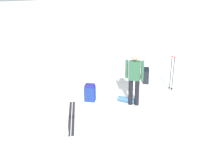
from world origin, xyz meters
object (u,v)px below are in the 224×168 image
at_px(ski_pair_near, 72,117).
at_px(backpack_large_dark, 90,93).
at_px(thermos_bottle, 67,131).
at_px(skier_standing, 134,77).
at_px(backpack_bright, 146,76).
at_px(sleeping_mat_rolled, 126,100).
at_px(ski_poles_planted_near, 172,71).

distance_m(ski_pair_near, backpack_large_dark, 1.24).
height_order(backpack_large_dark, thermos_bottle, backpack_large_dark).
relative_size(skier_standing, backpack_large_dark, 2.95).
height_order(backpack_bright, sleeping_mat_rolled, backpack_bright).
height_order(ski_pair_near, backpack_bright, backpack_bright).
xyz_separation_m(skier_standing, ski_pair_near, (0.06, -2.05, -0.94)).
distance_m(ski_pair_near, backpack_bright, 3.70).
xyz_separation_m(ski_pair_near, sleeping_mat_rolled, (-0.29, 1.91, 0.08)).
bearing_deg(thermos_bottle, backpack_large_dark, 145.73).
xyz_separation_m(ski_pair_near, ski_poles_planted_near, (-0.61, 3.83, 0.69)).
relative_size(backpack_bright, ski_poles_planted_near, 0.46).
height_order(backpack_bright, thermos_bottle, backpack_bright).
bearing_deg(skier_standing, backpack_bright, 139.17).
relative_size(skier_standing, ski_pair_near, 0.87).
bearing_deg(sleeping_mat_rolled, thermos_bottle, -62.27).
bearing_deg(ski_pair_near, thermos_bottle, -20.96).
height_order(ski_pair_near, ski_poles_planted_near, ski_poles_planted_near).
distance_m(backpack_bright, thermos_bottle, 4.43).
relative_size(ski_pair_near, ski_poles_planted_near, 1.56).
bearing_deg(skier_standing, sleeping_mat_rolled, -148.34).
height_order(skier_standing, thermos_bottle, skier_standing).
height_order(ski_poles_planted_near, thermos_bottle, ski_poles_planted_near).
bearing_deg(backpack_large_dark, ski_poles_planted_near, 85.22).
bearing_deg(backpack_large_dark, thermos_bottle, -34.27).
distance_m(skier_standing, ski_pair_near, 2.25).
distance_m(ski_pair_near, thermos_bottle, 0.96).
relative_size(sleeping_mat_rolled, thermos_bottle, 2.12).
bearing_deg(sleeping_mat_rolled, backpack_bright, 131.54).
height_order(ski_pair_near, backpack_large_dark, backpack_large_dark).
relative_size(skier_standing, thermos_bottle, 6.54).
bearing_deg(backpack_bright, sleeping_mat_rolled, -48.46).
distance_m(backpack_bright, ski_poles_planted_near, 1.14).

